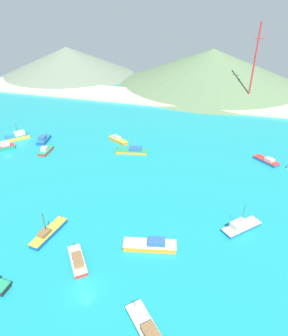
{
  "coord_description": "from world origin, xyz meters",
  "views": [
    {
      "loc": [
        19.99,
        -30.06,
        45.09
      ],
      "look_at": [
        -1.4,
        41.76,
        1.77
      ],
      "focal_mm": 31.45,
      "sensor_mm": 36.0,
      "label": 1
    }
  ],
  "objects": [
    {
      "name": "ground",
      "position": [
        0.0,
        30.0,
        -0.25
      ],
      "size": [
        260.0,
        280.0,
        0.5
      ],
      "color": "teal"
    },
    {
      "name": "fishing_boat_0",
      "position": [
        8.59,
        13.21,
        0.83
      ],
      "size": [
        11.37,
        5.25,
        2.28
      ],
      "color": "orange",
      "rests_on": "ground"
    },
    {
      "name": "fishing_boat_2",
      "position": [
        -8.93,
        53.59,
        0.76
      ],
      "size": [
        11.07,
        4.97,
        2.15
      ],
      "color": "orange",
      "rests_on": "ground"
    },
    {
      "name": "fishing_boat_3",
      "position": [
        -16.77,
        60.5,
        0.71
      ],
      "size": [
        8.37,
        5.98,
        1.9
      ],
      "color": "orange",
      "rests_on": "ground"
    },
    {
      "name": "fishing_boat_4",
      "position": [
        -3.97,
        5.01,
        0.91
      ],
      "size": [
        6.82,
        7.69,
        2.5
      ],
      "color": "red",
      "rests_on": "ground"
    },
    {
      "name": "fishing_boat_5",
      "position": [
        -13.89,
        10.42,
        0.73
      ],
      "size": [
        3.65,
        10.31,
        6.55
      ],
      "color": "#14478C",
      "rests_on": "ground"
    },
    {
      "name": "fishing_boat_6",
      "position": [
        -52.12,
        43.06,
        1.01
      ],
      "size": [
        7.16,
        7.18,
        2.75
      ],
      "color": "#198466",
      "rests_on": "ground"
    },
    {
      "name": "fishing_boat_7",
      "position": [
        -42.63,
        52.71,
        0.85
      ],
      "size": [
        4.5,
        7.83,
        2.36
      ],
      "color": "#14478C",
      "rests_on": "ground"
    },
    {
      "name": "fishing_boat_9",
      "position": [
        33.97,
        59.21,
        0.64
      ],
      "size": [
        8.01,
        7.43,
        1.79
      ],
      "color": "#1E5BA8",
      "rests_on": "ground"
    },
    {
      "name": "fishing_boat_10",
      "position": [
        26.38,
        24.4,
        0.88
      ],
      "size": [
        8.71,
        8.85,
        6.78
      ],
      "color": "#1E5BA8",
      "rests_on": "ground"
    },
    {
      "name": "fishing_boat_11",
      "position": [
        -37.06,
        45.36,
        0.78
      ],
      "size": [
        3.39,
        6.95,
        5.29
      ],
      "color": "red",
      "rests_on": "ground"
    },
    {
      "name": "fishing_boat_13",
      "position": [
        -53.07,
        52.13,
        1.03
      ],
      "size": [
        7.66,
        8.46,
        6.08
      ],
      "color": "gold",
      "rests_on": "ground"
    },
    {
      "name": "fishing_boat_14",
      "position": [
        13.02,
        -4.41,
        0.7
      ],
      "size": [
        9.17,
        9.24,
        2.02
      ],
      "color": "#198466",
      "rests_on": "ground"
    },
    {
      "name": "beach_strip",
      "position": [
        0.0,
        115.34,
        0.6
      ],
      "size": [
        247.0,
        25.21,
        1.2
      ],
      "primitive_type": "cube",
      "color": "#C6B793",
      "rests_on": "ground"
    },
    {
      "name": "hill_west",
      "position": [
        -87.52,
        152.08,
        8.89
      ],
      "size": [
        88.68,
        88.68,
        17.78
      ],
      "color": "#60705B",
      "rests_on": "ground"
    },
    {
      "name": "hill_central",
      "position": [
        6.85,
        153.59,
        10.1
      ],
      "size": [
        109.94,
        109.94,
        20.2
      ],
      "color": "#56704C",
      "rests_on": "ground"
    },
    {
      "name": "radio_tower",
      "position": [
        28.39,
        119.06,
        18.62
      ],
      "size": [
        3.65,
        2.92,
        36.52
      ],
      "color": "#B7332D",
      "rests_on": "ground"
    }
  ]
}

